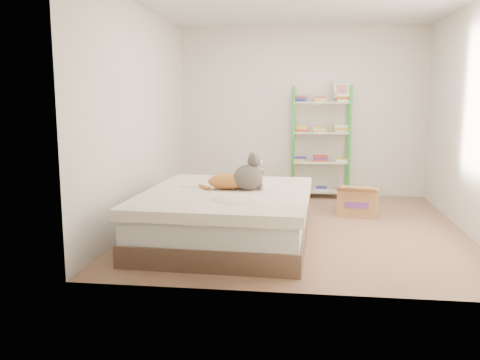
% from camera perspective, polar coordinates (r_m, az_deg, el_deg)
% --- Properties ---
extents(room, '(3.81, 4.21, 2.61)m').
position_cam_1_polar(room, '(5.94, 6.76, 7.00)').
color(room, '#8F6C57').
rests_on(room, ground).
extents(bed, '(1.80, 2.21, 0.55)m').
position_cam_1_polar(bed, '(5.43, -1.46, -4.09)').
color(bed, brown).
rests_on(bed, ground).
extents(orange_cat, '(0.59, 0.39, 0.22)m').
position_cam_1_polar(orange_cat, '(5.47, -1.24, 0.09)').
color(orange_cat, gold).
rests_on(orange_cat, bed).
extents(grey_cat, '(0.43, 0.40, 0.39)m').
position_cam_1_polar(grey_cat, '(5.41, 0.92, 0.93)').
color(grey_cat, '#665D55').
rests_on(grey_cat, bed).
extents(shelf_unit, '(0.88, 0.36, 1.74)m').
position_cam_1_polar(shelf_unit, '(7.85, 9.12, 4.44)').
color(shelf_unit, green).
rests_on(shelf_unit, ground).
extents(cardboard_box, '(0.57, 0.57, 0.41)m').
position_cam_1_polar(cardboard_box, '(6.84, 13.13, -2.36)').
color(cardboard_box, '#A98441').
rests_on(cardboard_box, ground).
extents(white_bin, '(0.37, 0.32, 0.42)m').
position_cam_1_polar(white_bin, '(7.94, 1.28, -0.26)').
color(white_bin, silver).
rests_on(white_bin, ground).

